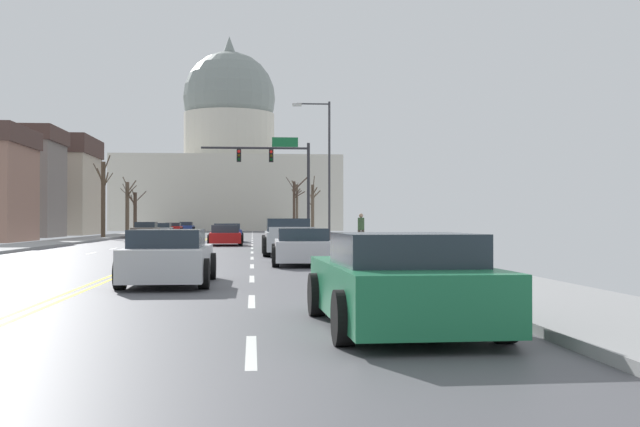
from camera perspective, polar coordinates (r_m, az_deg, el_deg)
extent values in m
cube|color=#515156|center=(43.06, -9.72, -2.45)|extent=(14.00, 180.00, 0.06)
cube|color=yellow|center=(43.07, -9.87, -2.41)|extent=(0.10, 176.40, 0.00)
cube|color=yellow|center=(43.05, -9.56, -2.41)|extent=(0.10, 176.40, 0.00)
cube|color=silver|center=(8.51, -5.12, -10.12)|extent=(0.12, 2.20, 0.00)
cube|color=silver|center=(13.67, -5.09, -6.48)|extent=(0.12, 2.20, 0.00)
cube|color=silver|center=(18.85, -5.07, -4.84)|extent=(0.12, 2.20, 0.00)
cube|color=silver|center=(24.03, -5.06, -3.91)|extent=(0.12, 2.20, 0.00)
cube|color=silver|center=(29.23, -5.06, -3.31)|extent=(0.12, 2.20, 0.00)
cube|color=silver|center=(34.42, -5.05, -2.89)|extent=(0.12, 2.20, 0.00)
cube|color=silver|center=(39.62, -5.05, -2.58)|extent=(0.12, 2.20, 0.00)
cube|color=silver|center=(44.82, -5.05, -2.34)|extent=(0.12, 2.20, 0.00)
cube|color=silver|center=(50.01, -5.05, -2.15)|extent=(0.12, 2.20, 0.00)
cube|color=silver|center=(55.21, -5.04, -2.00)|extent=(0.12, 2.20, 0.00)
cube|color=silver|center=(60.41, -5.04, -1.87)|extent=(0.12, 2.20, 0.00)
cube|color=silver|center=(65.61, -5.04, -1.77)|extent=(0.12, 2.20, 0.00)
cube|color=silver|center=(70.81, -5.04, -1.68)|extent=(0.12, 2.20, 0.00)
cube|color=silver|center=(76.01, -5.04, -1.60)|extent=(0.12, 2.20, 0.00)
cube|color=silver|center=(81.21, -5.04, -1.53)|extent=(0.12, 2.20, 0.00)
cube|color=silver|center=(86.40, -5.04, -1.47)|extent=(0.12, 2.20, 0.00)
cube|color=silver|center=(91.60, -5.04, -1.42)|extent=(0.12, 2.20, 0.00)
cube|color=silver|center=(96.80, -5.04, -1.37)|extent=(0.12, 2.20, 0.00)
cube|color=silver|center=(102.00, -5.04, -1.32)|extent=(0.12, 2.20, 0.00)
cube|color=silver|center=(107.20, -5.04, -1.29)|extent=(0.12, 2.20, 0.00)
cube|color=silver|center=(25.04, -21.33, -3.74)|extent=(0.12, 2.20, 0.00)
cube|color=silver|center=(30.06, -18.55, -3.21)|extent=(0.12, 2.20, 0.00)
cube|color=silver|center=(35.13, -16.56, -2.82)|extent=(0.12, 2.20, 0.00)
cube|color=silver|center=(40.23, -15.08, -2.53)|extent=(0.12, 2.20, 0.00)
cube|color=silver|center=(45.36, -13.93, -2.31)|extent=(0.12, 2.20, 0.00)
cube|color=silver|center=(50.50, -13.02, -2.13)|extent=(0.12, 2.20, 0.00)
cube|color=silver|center=(55.65, -12.27, -1.98)|extent=(0.12, 2.20, 0.00)
cube|color=silver|center=(60.81, -11.66, -1.86)|extent=(0.12, 2.20, 0.00)
cube|color=silver|center=(65.98, -11.14, -1.75)|extent=(0.12, 2.20, 0.00)
cube|color=silver|center=(71.15, -10.69, -1.66)|extent=(0.12, 2.20, 0.00)
cube|color=silver|center=(76.33, -10.31, -1.59)|extent=(0.12, 2.20, 0.00)
cube|color=silver|center=(81.51, -9.97, -1.52)|extent=(0.12, 2.20, 0.00)
cube|color=silver|center=(86.69, -9.67, -1.46)|extent=(0.12, 2.20, 0.00)
cube|color=silver|center=(91.87, -9.41, -1.41)|extent=(0.12, 2.20, 0.00)
cube|color=silver|center=(97.06, -9.18, -1.36)|extent=(0.12, 2.20, 0.00)
cube|color=silver|center=(102.24, -8.97, -1.32)|extent=(0.12, 2.20, 0.00)
cube|color=silver|center=(107.43, -8.78, -1.28)|extent=(0.12, 2.20, 0.00)
cube|color=gray|center=(43.20, 1.60, -2.32)|extent=(3.00, 180.00, 0.14)
cube|color=gray|center=(44.56, -20.68, -2.23)|extent=(3.00, 180.00, 0.14)
cylinder|color=#28282D|center=(56.28, -0.86, 1.71)|extent=(0.22, 0.22, 6.97)
cylinder|color=#28282D|center=(56.34, -4.83, 4.86)|extent=(7.80, 0.16, 0.16)
cube|color=black|center=(56.31, -3.64, 4.29)|extent=(0.32, 0.28, 0.92)
sphere|color=red|center=(56.17, -3.64, 4.59)|extent=(0.22, 0.22, 0.22)
sphere|color=#332B05|center=(56.15, -3.64, 4.30)|extent=(0.22, 0.22, 0.22)
sphere|color=black|center=(56.13, -3.64, 4.02)|extent=(0.22, 0.22, 0.22)
cube|color=black|center=(56.30, -6.03, 4.29)|extent=(0.32, 0.28, 0.92)
sphere|color=red|center=(56.16, -6.03, 4.59)|extent=(0.22, 0.22, 0.22)
sphere|color=#332B05|center=(56.14, -6.03, 4.30)|extent=(0.22, 0.22, 0.22)
sphere|color=black|center=(56.12, -6.03, 4.02)|extent=(0.22, 0.22, 0.22)
cube|color=#146033|center=(56.45, -2.61, 5.30)|extent=(1.90, 0.06, 0.70)
cylinder|color=#333338|center=(47.08, 0.70, 3.13)|extent=(0.14, 0.14, 8.57)
cylinder|color=#333338|center=(47.43, -0.51, 8.13)|extent=(1.99, 0.09, 0.09)
cube|color=#B2B2AD|center=(47.35, -1.73, 8.05)|extent=(0.56, 0.24, 0.16)
cube|color=beige|center=(117.10, -6.75, 1.39)|extent=(32.27, 21.38, 10.65)
cylinder|color=beige|center=(117.73, -6.74, 5.67)|extent=(13.62, 13.62, 6.93)
sphere|color=gray|center=(118.51, -6.74, 8.50)|extent=(13.90, 13.90, 13.90)
cone|color=gray|center=(120.06, -6.74, 12.35)|extent=(1.80, 1.80, 2.40)
cube|color=navy|center=(51.36, -6.91, -1.56)|extent=(2.06, 4.69, 0.67)
cube|color=#232D38|center=(51.17, -6.91, -0.96)|extent=(1.74, 2.23, 0.40)
cylinder|color=black|center=(52.80, -7.95, -1.72)|extent=(0.24, 0.65, 0.64)
cylinder|color=black|center=(52.81, -5.90, -1.72)|extent=(0.24, 0.65, 0.64)
cylinder|color=black|center=(49.94, -7.99, -1.79)|extent=(0.24, 0.65, 0.64)
cylinder|color=black|center=(49.95, -5.82, -1.79)|extent=(0.24, 0.65, 0.64)
cube|color=#B71414|center=(44.65, -7.05, -1.78)|extent=(1.91, 4.49, 0.57)
cube|color=#232D38|center=(44.39, -7.05, -1.14)|extent=(1.62, 2.23, 0.44)
cylinder|color=black|center=(46.04, -8.14, -1.90)|extent=(0.24, 0.65, 0.64)
cylinder|color=black|center=(46.04, -5.97, -1.90)|extent=(0.24, 0.65, 0.64)
cylinder|color=black|center=(43.29, -8.20, -1.98)|extent=(0.24, 0.65, 0.64)
cylinder|color=black|center=(43.29, -5.89, -1.98)|extent=(0.24, 0.65, 0.64)
cube|color=#1E7247|center=(37.90, -2.66, -2.00)|extent=(1.88, 4.58, 0.58)
cube|color=#232D38|center=(37.50, -2.63, -1.28)|extent=(1.64, 2.05, 0.38)
cylinder|color=black|center=(39.30, -4.07, -2.13)|extent=(0.22, 0.64, 0.64)
cylinder|color=black|center=(39.36, -1.38, -2.13)|extent=(0.22, 0.64, 0.64)
cylinder|color=black|center=(36.47, -4.03, -2.26)|extent=(0.22, 0.64, 0.64)
cylinder|color=black|center=(36.54, -1.13, -2.26)|extent=(0.22, 0.64, 0.64)
cube|color=#ADB2B7|center=(31.85, -2.33, -2.03)|extent=(1.91, 5.64, 0.74)
cube|color=#1E2833|center=(32.63, -2.39, -0.86)|extent=(1.75, 1.92, 0.55)
cube|color=#ADB2B7|center=(29.09, -2.08, -1.22)|extent=(1.75, 0.10, 0.22)
cylinder|color=black|center=(33.52, -4.09, -2.27)|extent=(0.28, 0.80, 0.80)
cylinder|color=black|center=(33.60, -0.84, -2.27)|extent=(0.28, 0.80, 0.80)
cylinder|color=black|center=(30.14, -3.99, -2.47)|extent=(0.28, 0.80, 0.80)
cylinder|color=black|center=(30.23, -0.38, -2.47)|extent=(0.28, 0.80, 0.80)
cube|color=silver|center=(24.86, -1.32, -2.71)|extent=(1.84, 4.49, 0.63)
cube|color=#232D38|center=(24.43, -1.28, -1.56)|extent=(1.58, 1.95, 0.39)
cylinder|color=black|center=(26.23, -3.36, -2.94)|extent=(0.23, 0.64, 0.64)
cylinder|color=black|center=(26.30, 0.45, -2.93)|extent=(0.23, 0.64, 0.64)
cylinder|color=black|center=(23.47, -3.31, -3.22)|extent=(0.23, 0.64, 0.64)
cylinder|color=black|center=(23.55, 0.95, -3.21)|extent=(0.23, 0.64, 0.64)
cube|color=silver|center=(17.53, -11.10, -3.53)|extent=(1.72, 4.26, 0.68)
cube|color=#232D38|center=(17.19, -11.22, -1.81)|extent=(1.51, 2.10, 0.39)
cylinder|color=black|center=(18.95, -13.24, -3.85)|extent=(0.22, 0.64, 0.64)
cylinder|color=black|center=(18.78, -8.07, -3.89)|extent=(0.22, 0.64, 0.64)
cylinder|color=black|center=(16.35, -14.60, -4.37)|extent=(0.22, 0.64, 0.64)
cylinder|color=black|center=(16.15, -8.60, -4.43)|extent=(0.22, 0.64, 0.64)
cube|color=#1E7247|center=(10.29, 5.85, -5.63)|extent=(2.00, 4.51, 0.69)
cube|color=#232D38|center=(9.92, 6.27, -2.64)|extent=(1.71, 2.06, 0.41)
cylinder|color=black|center=(11.51, -0.25, -6.02)|extent=(0.24, 0.65, 0.64)
cylinder|color=black|center=(11.87, 8.87, -5.85)|extent=(0.24, 0.65, 0.64)
cylinder|color=black|center=(8.78, 1.76, -7.73)|extent=(0.24, 0.65, 0.64)
cylinder|color=black|center=(9.24, 13.47, -7.36)|extent=(0.24, 0.65, 0.64)
cube|color=#6B6056|center=(65.19, -12.80, -1.32)|extent=(1.88, 4.48, 0.69)
cube|color=#232D38|center=(65.46, -12.76, -0.82)|extent=(1.64, 1.89, 0.46)
cylinder|color=black|center=(63.70, -12.14, -1.51)|extent=(0.22, 0.64, 0.64)
cylinder|color=black|center=(63.96, -13.80, -1.50)|extent=(0.22, 0.64, 0.64)
cylinder|color=black|center=(66.45, -11.84, -1.47)|extent=(0.22, 0.64, 0.64)
cylinder|color=black|center=(66.70, -13.43, -1.46)|extent=(0.22, 0.64, 0.64)
cube|color=#9EA3A8|center=(77.75, -11.62, -1.23)|extent=(1.75, 4.35, 0.58)
cube|color=#232D38|center=(78.07, -11.59, -0.86)|extent=(1.54, 1.91, 0.44)
cylinder|color=black|center=(76.32, -11.08, -1.35)|extent=(0.22, 0.64, 0.64)
cylinder|color=black|center=(76.52, -12.39, -1.34)|extent=(0.22, 0.64, 0.64)
cylinder|color=black|center=(79.00, -10.88, -1.32)|extent=(0.22, 0.64, 0.64)
cylinder|color=black|center=(79.20, -12.13, -1.31)|extent=(0.22, 0.64, 0.64)
cube|color=#B71414|center=(88.42, -10.82, -1.13)|extent=(1.86, 4.32, 0.63)
cube|color=#232D38|center=(88.57, -10.81, -0.80)|extent=(1.60, 2.10, 0.40)
cylinder|color=black|center=(87.03, -10.31, -1.25)|extent=(0.23, 0.64, 0.64)
cylinder|color=black|center=(87.18, -11.48, -1.24)|extent=(0.23, 0.64, 0.64)
cylinder|color=black|center=(89.68, -10.18, -1.23)|extent=(0.23, 0.64, 0.64)
cylinder|color=black|center=(89.83, -11.32, -1.22)|extent=(0.23, 0.64, 0.64)
cube|color=navy|center=(101.43, -9.88, -1.05)|extent=(1.83, 4.58, 0.64)
cube|color=#232D38|center=(101.54, -9.88, -0.74)|extent=(1.60, 2.24, 0.46)
cylinder|color=black|center=(99.96, -9.43, -1.15)|extent=(0.23, 0.64, 0.64)
cylinder|color=black|center=(100.09, -10.45, -1.15)|extent=(0.23, 0.64, 0.64)
cylinder|color=black|center=(102.78, -9.32, -1.14)|extent=(0.23, 0.64, 0.64)
cylinder|color=black|center=(102.91, -10.32, -1.13)|extent=(0.23, 0.64, 0.64)
cube|color=#B2A38E|center=(81.92, -19.86, 1.28)|extent=(9.83, 9.42, 7.92)
cube|color=#47332D|center=(82.22, -19.85, 4.68)|extent=(10.22, 9.80, 1.86)
cylinder|color=brown|center=(68.01, -0.55, 0.27)|extent=(0.29, 0.29, 4.46)
cylinder|color=brown|center=(68.38, -0.74, 0.74)|extent=(0.48, 0.84, 0.62)
cylinder|color=brown|center=(67.69, -0.39, 1.65)|extent=(0.45, 0.86, 0.76)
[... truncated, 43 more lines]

